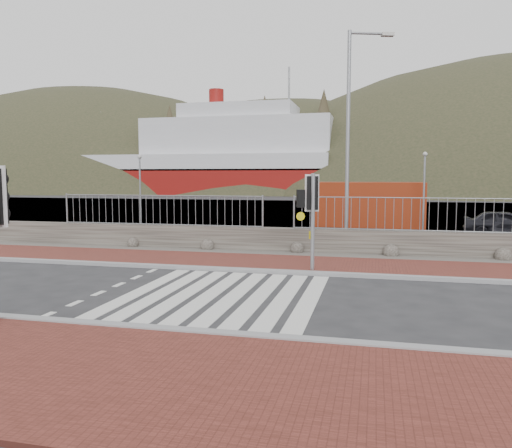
% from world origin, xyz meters
% --- Properties ---
extents(ground, '(220.00, 220.00, 0.00)m').
position_xyz_m(ground, '(0.00, 0.00, 0.00)').
color(ground, '#28282B').
rests_on(ground, ground).
extents(sidewalk_near, '(40.00, 4.00, 0.08)m').
position_xyz_m(sidewalk_near, '(0.00, -5.00, 0.04)').
color(sidewalk_near, brown).
rests_on(sidewalk_near, ground).
extents(sidewalk_far, '(40.00, 3.00, 0.08)m').
position_xyz_m(sidewalk_far, '(0.00, 4.50, 0.04)').
color(sidewalk_far, brown).
rests_on(sidewalk_far, ground).
extents(kerb_near, '(40.00, 0.25, 0.12)m').
position_xyz_m(kerb_near, '(0.00, -3.00, 0.05)').
color(kerb_near, gray).
rests_on(kerb_near, ground).
extents(kerb_far, '(40.00, 0.25, 0.12)m').
position_xyz_m(kerb_far, '(0.00, 3.00, 0.05)').
color(kerb_far, gray).
rests_on(kerb_far, ground).
extents(zebra_crossing, '(4.62, 5.60, 0.01)m').
position_xyz_m(zebra_crossing, '(-0.00, 0.00, 0.01)').
color(zebra_crossing, silver).
rests_on(zebra_crossing, ground).
extents(gravel_strip, '(40.00, 1.50, 0.06)m').
position_xyz_m(gravel_strip, '(0.00, 6.50, 0.03)').
color(gravel_strip, '#59544C').
rests_on(gravel_strip, ground).
extents(stone_wall, '(40.00, 0.60, 0.90)m').
position_xyz_m(stone_wall, '(0.00, 7.30, 0.45)').
color(stone_wall, '#413B35').
rests_on(stone_wall, ground).
extents(railing, '(18.07, 0.07, 1.22)m').
position_xyz_m(railing, '(0.00, 7.15, 1.82)').
color(railing, gray).
rests_on(railing, stone_wall).
extents(quay, '(120.00, 40.00, 0.50)m').
position_xyz_m(quay, '(0.00, 27.90, 0.00)').
color(quay, '#4C4C4F').
rests_on(quay, ground).
extents(water, '(220.00, 50.00, 0.05)m').
position_xyz_m(water, '(0.00, 62.90, 0.00)').
color(water, '#3F4C54').
rests_on(water, ground).
extents(ferry, '(50.00, 16.00, 20.00)m').
position_xyz_m(ferry, '(-24.65, 67.90, 5.36)').
color(ferry, maroon).
rests_on(ferry, ground).
extents(hills_backdrop, '(254.00, 90.00, 100.00)m').
position_xyz_m(hills_backdrop, '(6.74, 87.90, -23.05)').
color(hills_backdrop, '#2A2F1C').
rests_on(hills_backdrop, ground).
extents(traffic_signal_far, '(0.72, 0.44, 2.95)m').
position_xyz_m(traffic_signal_far, '(1.72, 3.41, 2.13)').
color(traffic_signal_far, gray).
rests_on(traffic_signal_far, ground).
extents(streetlight, '(1.70, 0.71, 8.26)m').
position_xyz_m(streetlight, '(2.62, 8.14, 4.65)').
color(streetlight, gray).
rests_on(streetlight, ground).
extents(shipping_container, '(6.10, 2.59, 2.53)m').
position_xyz_m(shipping_container, '(3.22, 18.08, 1.27)').
color(shipping_container, '#992810').
rests_on(shipping_container, ground).
extents(car_a, '(3.90, 2.15, 1.26)m').
position_xyz_m(car_a, '(9.60, 14.60, 0.63)').
color(car_a, black).
rests_on(car_a, ground).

